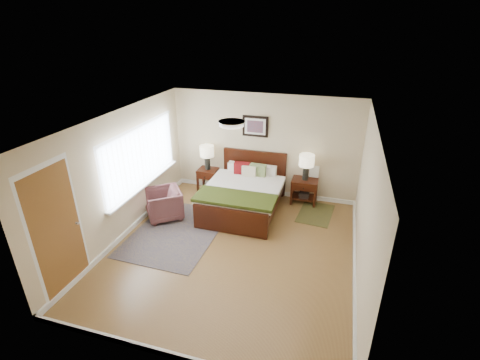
# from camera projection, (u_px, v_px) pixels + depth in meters

# --- Properties ---
(floor) EXTENTS (5.00, 5.00, 0.00)m
(floor) POSITION_uv_depth(u_px,v_px,m) (233.00, 249.00, 6.66)
(floor) COLOR olive
(floor) RESTS_ON ground
(back_wall) EXTENTS (4.50, 0.04, 2.50)m
(back_wall) POSITION_uv_depth(u_px,v_px,m) (264.00, 146.00, 8.31)
(back_wall) COLOR #C7B590
(back_wall) RESTS_ON ground
(front_wall) EXTENTS (4.50, 0.04, 2.50)m
(front_wall) POSITION_uv_depth(u_px,v_px,m) (166.00, 284.00, 3.96)
(front_wall) COLOR #C7B590
(front_wall) RESTS_ON ground
(left_wall) EXTENTS (0.04, 5.00, 2.50)m
(left_wall) POSITION_uv_depth(u_px,v_px,m) (122.00, 176.00, 6.72)
(left_wall) COLOR #C7B590
(left_wall) RESTS_ON ground
(right_wall) EXTENTS (0.04, 5.00, 2.50)m
(right_wall) POSITION_uv_depth(u_px,v_px,m) (366.00, 208.00, 5.56)
(right_wall) COLOR #C7B590
(right_wall) RESTS_ON ground
(ceiling) EXTENTS (4.50, 5.00, 0.02)m
(ceiling) POSITION_uv_depth(u_px,v_px,m) (231.00, 121.00, 5.61)
(ceiling) COLOR white
(ceiling) RESTS_ON back_wall
(window) EXTENTS (0.11, 2.72, 1.32)m
(window) POSITION_uv_depth(u_px,v_px,m) (142.00, 157.00, 7.26)
(window) COLOR silver
(window) RESTS_ON left_wall
(door) EXTENTS (0.06, 1.00, 2.18)m
(door) POSITION_uv_depth(u_px,v_px,m) (57.00, 232.00, 5.26)
(door) COLOR silver
(door) RESTS_ON ground
(ceil_fixture) EXTENTS (0.44, 0.44, 0.08)m
(ceil_fixture) POSITION_uv_depth(u_px,v_px,m) (232.00, 123.00, 5.63)
(ceil_fixture) COLOR white
(ceil_fixture) RESTS_ON ceiling
(bed) EXTENTS (1.69, 2.04, 1.10)m
(bed) POSITION_uv_depth(u_px,v_px,m) (244.00, 190.00, 7.80)
(bed) COLOR #351208
(bed) RESTS_ON ground
(wall_art) EXTENTS (0.62, 0.05, 0.50)m
(wall_art) POSITION_uv_depth(u_px,v_px,m) (255.00, 126.00, 8.14)
(wall_art) COLOR black
(wall_art) RESTS_ON back_wall
(nightstand_left) EXTENTS (0.48, 0.43, 0.57)m
(nightstand_left) POSITION_uv_depth(u_px,v_px,m) (208.00, 174.00, 8.79)
(nightstand_left) COLOR #351208
(nightstand_left) RESTS_ON ground
(nightstand_right) EXTENTS (0.60, 0.45, 0.60)m
(nightstand_right) POSITION_uv_depth(u_px,v_px,m) (304.00, 189.00, 8.20)
(nightstand_right) COLOR #351208
(nightstand_right) RESTS_ON ground
(lamp_left) EXTENTS (0.34, 0.34, 0.61)m
(lamp_left) POSITION_uv_depth(u_px,v_px,m) (207.00, 153.00, 8.57)
(lamp_left) COLOR black
(lamp_left) RESTS_ON nightstand_left
(lamp_right) EXTENTS (0.34, 0.34, 0.61)m
(lamp_right) POSITION_uv_depth(u_px,v_px,m) (307.00, 163.00, 7.93)
(lamp_right) COLOR black
(lamp_right) RESTS_ON nightstand_right
(armchair) EXTENTS (1.03, 1.02, 0.67)m
(armchair) POSITION_uv_depth(u_px,v_px,m) (164.00, 204.00, 7.58)
(armchair) COLOR brown
(armchair) RESTS_ON ground
(rug_persian) EXTENTS (1.70, 2.37, 0.01)m
(rug_persian) POSITION_uv_depth(u_px,v_px,m) (176.00, 232.00, 7.17)
(rug_persian) COLOR #0F0C3C
(rug_persian) RESTS_ON ground
(rug_navy) EXTENTS (0.81, 1.13, 0.01)m
(rug_navy) POSITION_uv_depth(u_px,v_px,m) (315.00, 213.00, 7.86)
(rug_navy) COLOR black
(rug_navy) RESTS_ON ground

